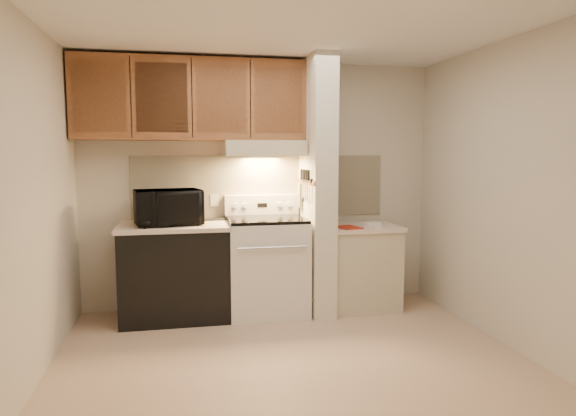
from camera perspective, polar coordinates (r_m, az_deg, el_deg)
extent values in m
plane|color=tan|center=(4.15, 0.31, -16.29)|extent=(3.60, 3.60, 0.00)
plane|color=white|center=(3.94, 0.33, 19.63)|extent=(3.60, 3.60, 0.00)
cube|color=beige|center=(5.32, -3.05, 2.58)|extent=(3.60, 2.50, 0.02)
cube|color=beige|center=(3.89, -26.58, 0.59)|extent=(0.02, 3.00, 2.50)
cube|color=beige|center=(4.57, 22.98, 1.50)|extent=(0.02, 3.00, 2.50)
cube|color=#F6EDC7|center=(5.31, -3.03, 2.41)|extent=(2.60, 0.02, 0.63)
cube|color=silver|center=(5.09, -2.41, -6.57)|extent=(0.76, 0.65, 0.92)
cube|color=black|center=(4.78, -1.79, -6.93)|extent=(0.50, 0.01, 0.30)
cylinder|color=silver|center=(4.70, -1.72, -4.42)|extent=(0.65, 0.02, 0.02)
cube|color=black|center=(5.01, -2.44, -1.26)|extent=(0.74, 0.64, 0.03)
cube|color=silver|center=(5.27, -2.94, 0.37)|extent=(0.76, 0.08, 0.20)
cube|color=black|center=(5.23, -2.87, 0.33)|extent=(0.10, 0.01, 0.04)
cylinder|color=silver|center=(5.19, -5.92, 0.26)|extent=(0.05, 0.02, 0.05)
cylinder|color=silver|center=(5.21, -4.82, 0.28)|extent=(0.05, 0.02, 0.05)
cylinder|color=silver|center=(5.26, -0.93, 0.37)|extent=(0.05, 0.02, 0.05)
cylinder|color=silver|center=(5.28, 0.14, 0.39)|extent=(0.05, 0.02, 0.05)
cube|color=black|center=(5.05, -12.42, -7.12)|extent=(1.00, 0.63, 0.87)
cube|color=beige|center=(4.96, -12.54, -2.00)|extent=(1.04, 0.67, 0.04)
cube|color=black|center=(5.16, -8.08, -1.28)|extent=(0.23, 0.08, 0.02)
cylinder|color=#23686C|center=(5.17, -11.97, -0.93)|extent=(0.09, 0.09, 0.09)
cube|color=beige|center=(5.25, -8.18, 0.84)|extent=(0.08, 0.01, 0.12)
imported|color=black|center=(4.92, -13.18, 0.08)|extent=(0.66, 0.51, 0.33)
cube|color=beige|center=(5.08, 3.25, 2.41)|extent=(0.22, 0.70, 2.50)
cube|color=brown|center=(5.05, 1.98, 2.96)|extent=(0.01, 0.70, 0.04)
cube|color=black|center=(5.00, 2.05, 3.16)|extent=(0.02, 0.42, 0.04)
cube|color=silver|center=(4.84, 2.36, 1.87)|extent=(0.01, 0.03, 0.16)
cylinder|color=black|center=(4.85, 2.32, 3.65)|extent=(0.02, 0.02, 0.10)
cube|color=silver|center=(4.93, 2.11, 1.83)|extent=(0.01, 0.04, 0.18)
cylinder|color=black|center=(4.92, 2.13, 3.69)|extent=(0.02, 0.02, 0.10)
cube|color=silver|center=(5.00, 1.90, 1.78)|extent=(0.01, 0.04, 0.20)
cylinder|color=black|center=(5.00, 1.89, 3.73)|extent=(0.02, 0.02, 0.10)
cube|color=silver|center=(5.07, 1.70, 2.07)|extent=(0.01, 0.04, 0.16)
cylinder|color=black|center=(5.06, 1.73, 3.76)|extent=(0.02, 0.02, 0.10)
cube|color=silver|center=(5.15, 1.52, 2.02)|extent=(0.01, 0.04, 0.18)
cylinder|color=black|center=(5.15, 1.49, 3.81)|extent=(0.02, 0.02, 0.10)
cube|color=slate|center=(5.22, 1.36, 1.43)|extent=(0.03, 0.10, 0.24)
cube|color=beige|center=(5.34, 8.00, -6.63)|extent=(0.70, 0.60, 0.81)
cube|color=beige|center=(5.26, 8.07, -2.11)|extent=(0.74, 0.64, 0.04)
cube|color=#A62411|center=(5.06, 6.73, -2.15)|extent=(0.25, 0.30, 0.01)
cube|color=white|center=(5.19, 9.36, -1.79)|extent=(0.17, 0.14, 0.04)
cube|color=beige|center=(5.09, -2.70, 6.65)|extent=(0.78, 0.44, 0.15)
cube|color=beige|center=(4.88, -2.31, 6.14)|extent=(0.78, 0.04, 0.06)
cube|color=brown|center=(5.10, -10.66, 11.73)|extent=(2.18, 0.33, 0.77)
cube|color=brown|center=(4.99, -20.25, 11.58)|extent=(0.46, 0.01, 0.63)
cube|color=black|center=(4.95, -17.07, 11.72)|extent=(0.01, 0.01, 0.73)
cube|color=brown|center=(4.94, -13.85, 11.83)|extent=(0.46, 0.01, 0.63)
cube|color=black|center=(4.94, -10.62, 11.91)|extent=(0.01, 0.01, 0.73)
cube|color=brown|center=(4.95, -7.40, 11.95)|extent=(0.46, 0.01, 0.63)
cube|color=black|center=(4.98, -4.20, 11.95)|extent=(0.01, 0.01, 0.73)
cube|color=brown|center=(5.02, -1.05, 11.91)|extent=(0.46, 0.01, 0.63)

